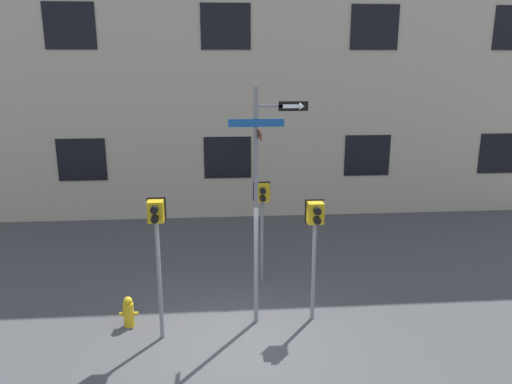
# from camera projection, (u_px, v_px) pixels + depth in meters

# --- Properties ---
(ground_plane) EXTENTS (60.00, 60.00, 0.00)m
(ground_plane) POSITION_uv_depth(u_px,v_px,m) (239.00, 341.00, 9.69)
(ground_plane) COLOR #424244
(building_facade) EXTENTS (24.00, 0.63, 12.60)m
(building_facade) POSITION_uv_depth(u_px,v_px,m) (225.00, 27.00, 15.99)
(building_facade) COLOR tan
(building_facade) RESTS_ON ground_plane
(street_sign_pole) EXTENTS (1.50, 0.89, 4.83)m
(street_sign_pole) POSITION_uv_depth(u_px,v_px,m) (260.00, 190.00, 9.68)
(street_sign_pole) COLOR slate
(street_sign_pole) RESTS_ON ground_plane
(pedestrian_signal_left) EXTENTS (0.35, 0.40, 2.83)m
(pedestrian_signal_left) POSITION_uv_depth(u_px,v_px,m) (157.00, 232.00, 9.25)
(pedestrian_signal_left) COLOR slate
(pedestrian_signal_left) RESTS_ON ground_plane
(pedestrian_signal_right) EXTENTS (0.38, 0.40, 2.58)m
(pedestrian_signal_right) POSITION_uv_depth(u_px,v_px,m) (315.00, 227.00, 10.01)
(pedestrian_signal_right) COLOR slate
(pedestrian_signal_right) RESTS_ON ground_plane
(pedestrian_signal_across) EXTENTS (0.41, 0.40, 2.49)m
(pedestrian_signal_across) POSITION_uv_depth(u_px,v_px,m) (262.00, 204.00, 11.84)
(pedestrian_signal_across) COLOR slate
(pedestrian_signal_across) RESTS_ON ground_plane
(fire_hydrant) EXTENTS (0.37, 0.21, 0.65)m
(fire_hydrant) POSITION_uv_depth(u_px,v_px,m) (129.00, 312.00, 10.17)
(fire_hydrant) COLOR gold
(fire_hydrant) RESTS_ON ground_plane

